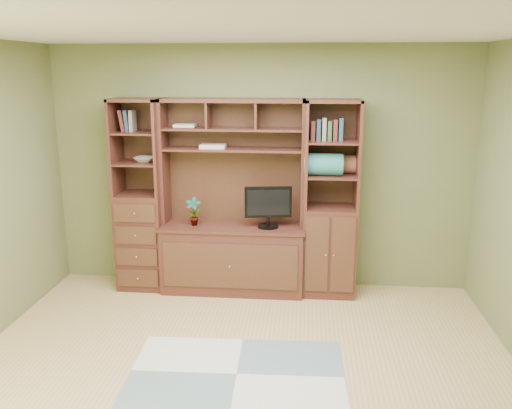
# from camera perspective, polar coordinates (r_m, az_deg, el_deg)

# --- Properties ---
(room) EXTENTS (4.60, 4.10, 2.64)m
(room) POSITION_cam_1_polar(r_m,az_deg,el_deg) (3.91, -2.09, -1.42)
(room) COLOR tan
(room) RESTS_ON ground
(center_hutch) EXTENTS (1.54, 0.53, 2.05)m
(center_hutch) POSITION_cam_1_polar(r_m,az_deg,el_deg) (5.68, -2.51, 0.65)
(center_hutch) COLOR #492219
(center_hutch) RESTS_ON ground
(left_tower) EXTENTS (0.50, 0.45, 2.05)m
(left_tower) POSITION_cam_1_polar(r_m,az_deg,el_deg) (5.93, -12.07, 0.94)
(left_tower) COLOR #492219
(left_tower) RESTS_ON ground
(right_tower) EXTENTS (0.55, 0.45, 2.05)m
(right_tower) POSITION_cam_1_polar(r_m,az_deg,el_deg) (5.67, 7.87, 0.51)
(right_tower) COLOR #492219
(right_tower) RESTS_ON ground
(rug) EXTENTS (1.72, 1.18, 0.01)m
(rug) POSITION_cam_1_polar(r_m,az_deg,el_deg) (4.47, -2.05, -17.44)
(rug) COLOR #A7AEAD
(rug) RESTS_ON ground
(monitor) EXTENTS (0.52, 0.29, 0.60)m
(monitor) POSITION_cam_1_polar(r_m,az_deg,el_deg) (5.60, 1.29, 0.53)
(monitor) COLOR black
(monitor) RESTS_ON center_hutch
(orchid) EXTENTS (0.16, 0.11, 0.30)m
(orchid) POSITION_cam_1_polar(r_m,az_deg,el_deg) (5.75, -6.60, -0.75)
(orchid) COLOR #B5613D
(orchid) RESTS_ON center_hutch
(magazines) EXTENTS (0.26, 0.19, 0.04)m
(magazines) POSITION_cam_1_polar(r_m,az_deg,el_deg) (5.70, -4.53, 6.16)
(magazines) COLOR beige
(magazines) RESTS_ON center_hutch
(bowl) EXTENTS (0.22, 0.22, 0.05)m
(bowl) POSITION_cam_1_polar(r_m,az_deg,el_deg) (5.84, -11.65, 4.67)
(bowl) COLOR beige
(bowl) RESTS_ON left_tower
(blanket_teal) EXTENTS (0.39, 0.23, 0.23)m
(blanket_teal) POSITION_cam_1_polar(r_m,az_deg,el_deg) (5.54, 7.11, 4.21)
(blanket_teal) COLOR #2B726B
(blanket_teal) RESTS_ON right_tower
(blanket_red) EXTENTS (0.34, 0.19, 0.19)m
(blanket_red) POSITION_cam_1_polar(r_m,az_deg,el_deg) (5.68, 8.70, 4.21)
(blanket_red) COLOR brown
(blanket_red) RESTS_ON right_tower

